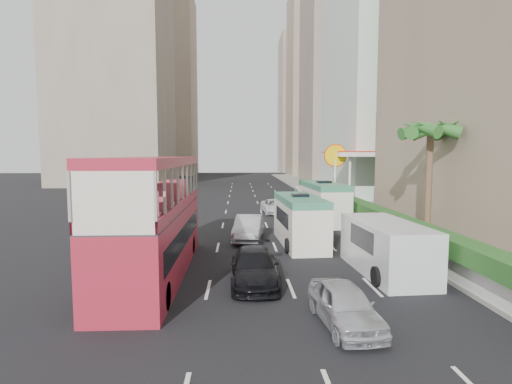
{
  "coord_description": "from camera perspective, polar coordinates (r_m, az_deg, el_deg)",
  "views": [
    {
      "loc": [
        -2.4,
        -16.97,
        5.16
      ],
      "look_at": [
        -1.5,
        4.0,
        3.2
      ],
      "focal_mm": 28.0,
      "sensor_mm": 36.0,
      "label": 1
    }
  ],
  "objects": [
    {
      "name": "kerb_wall",
      "position": [
        32.46,
        12.95,
        -2.74
      ],
      "size": [
        0.3,
        44.0,
        1.0
      ],
      "primitive_type": "cube",
      "color": "silver",
      "rests_on": "sidewalk"
    },
    {
      "name": "panel_van_far",
      "position": [
        37.81,
        7.34,
        -1.0
      ],
      "size": [
        2.4,
        5.23,
        2.04
      ],
      "primitive_type": "cube",
      "rotation": [
        0.0,
        0.0,
        -0.07
      ],
      "color": "silver",
      "rests_on": "ground"
    },
    {
      "name": "minibus_near",
      "position": [
        23.18,
        6.28,
        -4.06
      ],
      "size": [
        2.43,
        6.37,
        2.78
      ],
      "primitive_type": "cube",
      "rotation": [
        0.0,
        0.0,
        0.05
      ],
      "color": "silver",
      "rests_on": "ground"
    },
    {
      "name": "palm_tree",
      "position": [
        23.39,
        23.41,
        0.53
      ],
      "size": [
        0.36,
        0.36,
        6.4
      ],
      "primitive_type": "cylinder",
      "color": "brown",
      "rests_on": "sidewalk"
    },
    {
      "name": "van_asset",
      "position": [
        35.49,
        2.66,
        -3.04
      ],
      "size": [
        2.4,
        4.54,
        1.22
      ],
      "primitive_type": "imported",
      "rotation": [
        0.0,
        0.0,
        0.09
      ],
      "color": "silver",
      "rests_on": "ground"
    },
    {
      "name": "car_silver_lane_b",
      "position": [
        13.04,
        12.47,
        -18.1
      ],
      "size": [
        1.89,
        3.9,
        1.28
      ],
      "primitive_type": "imported",
      "rotation": [
        0.0,
        0.0,
        0.1
      ],
      "color": "silver",
      "rests_on": "ground"
    },
    {
      "name": "shell_station",
      "position": [
        41.92,
        14.76,
        1.86
      ],
      "size": [
        6.5,
        8.0,
        5.5
      ],
      "primitive_type": "cube",
      "color": "silver",
      "rests_on": "ground"
    },
    {
      "name": "tower_left_b",
      "position": [
        110.21,
        -13.08,
        14.51
      ],
      "size": [
        16.0,
        16.0,
        46.0
      ],
      "primitive_type": "cube",
      "color": "tan",
      "rests_on": "ground"
    },
    {
      "name": "panel_van_near",
      "position": [
        18.44,
        18.1,
        -7.57
      ],
      "size": [
        2.58,
        5.75,
        2.25
      ],
      "primitive_type": "cube",
      "rotation": [
        0.0,
        0.0,
        0.06
      ],
      "color": "silver",
      "rests_on": "ground"
    },
    {
      "name": "ground_plane",
      "position": [
        17.9,
        5.46,
        -11.44
      ],
      "size": [
        200.0,
        200.0,
        0.0
      ],
      "primitive_type": "plane",
      "color": "black",
      "rests_on": "ground"
    },
    {
      "name": "tower_left_a",
      "position": [
        77.98,
        -19.73,
        20.52
      ],
      "size": [
        18.0,
        18.0,
        52.0
      ],
      "primitive_type": "cube",
      "color": "gray",
      "rests_on": "ground"
    },
    {
      "name": "minibus_far",
      "position": [
        30.96,
        9.66,
        -1.51
      ],
      "size": [
        2.63,
        6.94,
        3.03
      ],
      "primitive_type": "cube",
      "rotation": [
        0.0,
        0.0,
        0.05
      ],
      "color": "silver",
      "rests_on": "ground"
    },
    {
      "name": "tower_far_b",
      "position": [
        123.42,
        6.77,
        12.19
      ],
      "size": [
        14.0,
        14.0,
        40.0
      ],
      "primitive_type": "cube",
      "color": "gray",
      "rests_on": "ground"
    },
    {
      "name": "double_decker_bus",
      "position": [
        17.55,
        -14.29,
        -3.45
      ],
      "size": [
        2.5,
        11.0,
        5.06
      ],
      "primitive_type": "cube",
      "color": "#AB2034",
      "rests_on": "ground"
    },
    {
      "name": "car_silver_lane_a",
      "position": [
        24.45,
        -1.08,
        -6.85
      ],
      "size": [
        2.1,
        4.62,
        1.47
      ],
      "primitive_type": "imported",
      "rotation": [
        0.0,
        0.0,
        -0.13
      ],
      "color": "silver",
      "rests_on": "ground"
    },
    {
      "name": "car_black",
      "position": [
        16.52,
        -0.22,
        -12.86
      ],
      "size": [
        1.88,
        4.61,
        1.34
      ],
      "primitive_type": "imported",
      "rotation": [
        0.0,
        0.0,
        -0.0
      ],
      "color": "black",
      "rests_on": "ground"
    },
    {
      "name": "sidewalk",
      "position": [
        43.79,
        12.66,
        -1.45
      ],
      "size": [
        6.0,
        120.0,
        0.18
      ],
      "primitive_type": "cube",
      "color": "#99968C",
      "rests_on": "ground"
    },
    {
      "name": "tower_far_a",
      "position": [
        102.25,
        8.81,
        14.74
      ],
      "size": [
        14.0,
        14.0,
        44.0
      ],
      "primitive_type": "cube",
      "color": "tan",
      "rests_on": "ground"
    },
    {
      "name": "tower_mid",
      "position": [
        80.19,
        13.13,
        19.51
      ],
      "size": [
        16.0,
        16.0,
        50.0
      ],
      "primitive_type": "cube",
      "color": "gray",
      "rests_on": "ground"
    },
    {
      "name": "hedge",
      "position": [
        32.35,
        12.98,
        -1.25
      ],
      "size": [
        1.1,
        44.0,
        0.7
      ],
      "primitive_type": "cube",
      "color": "#2D6626",
      "rests_on": "kerb_wall"
    }
  ]
}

